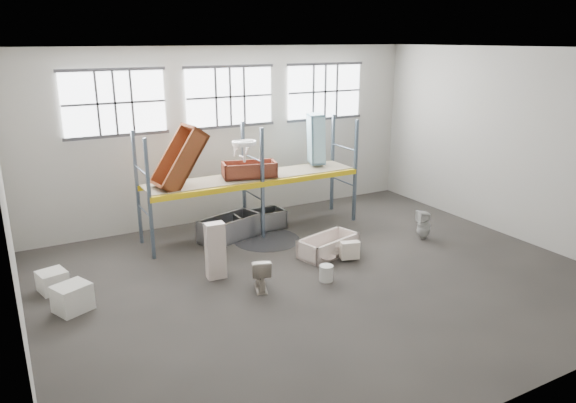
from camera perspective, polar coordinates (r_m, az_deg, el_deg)
floor at (r=12.22m, az=3.43°, el=-8.34°), size 12.00×10.00×0.10m
ceiling at (r=11.04m, az=3.91°, el=16.32°), size 12.00×10.00×0.10m
wall_back at (r=15.77m, az=-6.28°, el=7.16°), size 12.00×0.10×5.00m
wall_front at (r=7.79m, az=23.99°, el=-4.67°), size 12.00×0.10×5.00m
wall_left at (r=9.69m, az=-28.21°, el=-1.13°), size 0.10×10.00×5.00m
wall_right at (r=15.41m, az=23.12°, el=5.67°), size 0.10×10.00×5.00m
window_left at (r=14.59m, az=-18.09°, el=10.01°), size 2.60×0.04×1.60m
window_mid at (r=15.52m, az=-6.25°, el=11.10°), size 2.60×0.04×1.60m
window_right at (r=17.00m, az=3.95°, el=11.68°), size 2.60×0.04×1.60m
rack_upright_la at (r=13.09m, az=-14.62°, el=0.14°), size 0.08×0.08×3.00m
rack_upright_lb at (r=14.21m, az=-15.86°, el=1.37°), size 0.08×0.08×3.00m
rack_upright_ma at (r=14.07m, az=-2.75°, el=1.86°), size 0.08×0.08×3.00m
rack_upright_mb at (r=15.12m, az=-4.76°, el=2.90°), size 0.08×0.08×3.00m
rack_upright_ra at (r=15.57m, az=7.22°, el=3.24°), size 0.08×0.08×3.00m
rack_upright_rb at (r=16.53m, az=4.79°, el=4.13°), size 0.08×0.08×3.00m
rack_beam_front at (r=14.07m, az=-2.75°, el=1.86°), size 6.00×0.10×0.14m
rack_beam_back at (r=15.12m, az=-4.76°, el=2.90°), size 6.00×0.10×0.14m
shelf_deck at (r=14.57m, az=-3.80°, el=2.70°), size 5.90×1.10×0.03m
wet_patch at (r=14.36m, az=-2.31°, el=-4.10°), size 1.80×1.80×0.00m
bathtub_beige at (r=13.39m, az=4.33°, el=-4.71°), size 1.70×1.11×0.46m
cistern_spare at (r=13.02m, az=6.64°, el=-5.20°), size 0.49×0.34×0.43m
sink_in_tub at (r=12.82m, az=4.26°, el=-6.06°), size 0.51×0.51×0.13m
toilet_beige at (r=11.52m, az=-2.98°, el=-7.65°), size 0.63×0.83×0.74m
cistern_tall at (r=12.03m, az=-7.78°, el=-5.25°), size 0.44×0.30×1.30m
toilet_white at (r=14.75m, az=14.34°, el=-2.43°), size 0.45×0.44×0.79m
steel_tub_left at (r=14.42m, az=-6.27°, el=-2.82°), size 1.82×1.24×0.61m
steel_tub_right at (r=15.05m, az=-3.11°, el=-2.04°), size 1.47×0.71×0.53m
rust_tub_flat at (r=14.34m, az=-4.16°, el=3.45°), size 1.54×0.99×0.40m
rust_tub_tilted at (r=13.64m, az=-11.58°, el=4.48°), size 1.49×0.99×1.70m
sink_on_shelf at (r=14.12m, az=-4.68°, el=4.37°), size 0.70×0.56×0.58m
blue_tub_upright at (r=15.61m, az=3.02°, el=6.75°), size 0.64×0.78×1.45m
bucket at (r=11.99m, az=4.12°, el=-7.66°), size 0.41×0.41×0.36m
carton_near at (r=11.51m, az=-22.10°, el=-9.53°), size 0.81×0.77×0.55m
carton_far at (r=12.54m, az=-23.92°, el=-7.81°), size 0.65×0.65×0.45m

